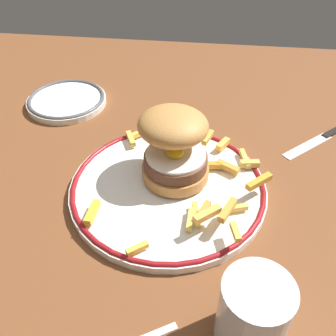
{
  "coord_description": "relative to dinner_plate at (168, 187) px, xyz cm",
  "views": [
    {
      "loc": [
        6.35,
        -41.09,
        39.89
      ],
      "look_at": [
        1.39,
        -0.75,
        4.6
      ],
      "focal_mm": 40.45,
      "sensor_mm": 36.0,
      "label": 1
    }
  ],
  "objects": [
    {
      "name": "knife",
      "position": [
        26.24,
        17.22,
        -0.58
      ],
      "size": [
        14.36,
        13.18,
        0.7
      ],
      "color": "black",
      "rests_on": "ground_plane"
    },
    {
      "name": "fries_pile",
      "position": [
        4.89,
        -0.05,
        1.82
      ],
      "size": [
        24.78,
        26.77,
        2.95
      ],
      "color": "gold",
      "rests_on": "dinner_plate"
    },
    {
      "name": "dinner_plate",
      "position": [
        0.0,
        0.0,
        0.0
      ],
      "size": [
        29.14,
        29.14,
        1.6
      ],
      "color": "white",
      "rests_on": "ground_plane"
    },
    {
      "name": "side_plate",
      "position": [
        -23.03,
        22.22,
        -0.0
      ],
      "size": [
        15.5,
        15.5,
        1.6
      ],
      "color": "white",
      "rests_on": "ground_plane"
    },
    {
      "name": "ground_plane",
      "position": [
        -1.39,
        0.75,
        -2.84
      ],
      "size": [
        126.81,
        109.86,
        4.0
      ],
      "primitive_type": "cube",
      "color": "brown"
    },
    {
      "name": "burger",
      "position": [
        0.54,
        2.92,
        5.97
      ],
      "size": [
        13.32,
        13.45,
        10.36
      ],
      "color": "#BE7C3E",
      "rests_on": "dinner_plate"
    },
    {
      "name": "water_glass",
      "position": [
        10.99,
        -20.72,
        3.07
      ],
      "size": [
        7.1,
        7.1,
        9.01
      ],
      "color": "silver",
      "rests_on": "ground_plane"
    }
  ]
}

